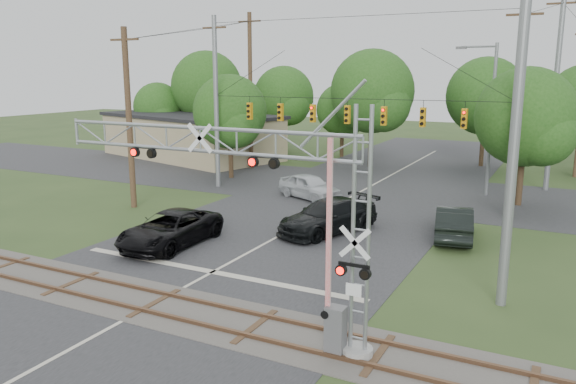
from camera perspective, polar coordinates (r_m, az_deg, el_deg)
The scene contains 14 objects.
ground at distance 18.87m, azimuth -17.40°, elevation -12.97°, with size 160.00×160.00×0.00m, color #2F441F.
road_main at distance 26.38m, azimuth -2.08°, elevation -5.15°, with size 14.00×90.00×0.02m, color #28282B.
road_cross at distance 38.83m, azimuth 8.01°, elevation 0.35°, with size 90.00×12.00×0.02m, color #28282B.
railroad_track at distance 20.18m, azimuth -13.39°, elevation -10.94°, with size 90.00×3.20×0.17m.
crossing_gantry at distance 16.16m, azimuth -3.14°, elevation -0.29°, with size 10.75×0.90×7.01m.
traffic_signal_span at distance 34.04m, azimuth 7.46°, elevation 8.34°, with size 19.34×0.36×11.50m.
pickup_black at distance 26.31m, azimuth -11.87°, elevation -3.70°, with size 2.59×5.62×1.56m, color black.
car_dark at distance 27.86m, azimuth 4.11°, elevation -2.49°, with size 2.31×5.68×1.65m, color black.
sedan_silver at distance 35.30m, azimuth 2.21°, elevation 0.56°, with size 1.84×4.58×1.56m, color #B3B7BB.
suv_dark at distance 28.01m, azimuth 16.52°, elevation -2.96°, with size 1.68×4.81×1.58m, color black.
commercial_building at distance 53.59m, azimuth -9.82°, elevation 5.68°, with size 19.05×13.24×4.03m.
streetlight at distance 37.85m, azimuth 19.73°, elevation 7.66°, with size 2.56×0.27×9.60m.
utility_poles at distance 35.67m, azimuth 11.84°, elevation 9.15°, with size 26.06×28.37×13.22m.
treeline at distance 48.40m, azimuth 12.68°, elevation 9.23°, with size 56.90×24.24×9.96m.
Camera 1 is at (12.29, -12.00, 7.80)m, focal length 35.00 mm.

